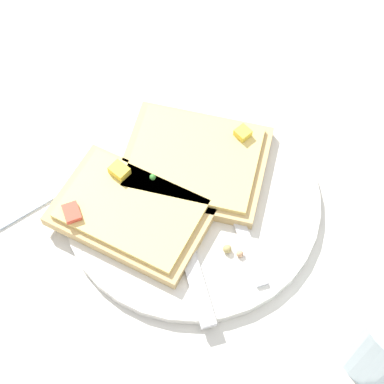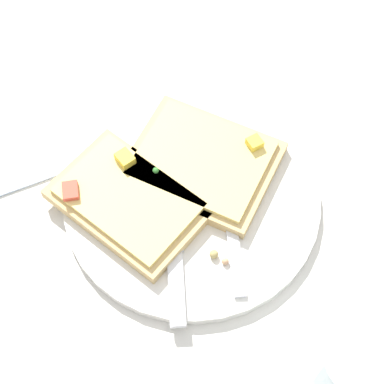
{
  "view_description": "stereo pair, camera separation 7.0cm",
  "coord_description": "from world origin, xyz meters",
  "px_view_note": "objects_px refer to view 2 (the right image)",
  "views": [
    {
      "loc": [
        0.2,
        0.28,
        0.63
      ],
      "look_at": [
        0.0,
        0.0,
        0.02
      ],
      "focal_mm": 60.0,
      "sensor_mm": 36.0,
      "label": 1
    },
    {
      "loc": [
        0.14,
        0.31,
        0.63
      ],
      "look_at": [
        0.0,
        0.0,
        0.02
      ],
      "focal_mm": 60.0,
      "sensor_mm": 36.0,
      "label": 2
    }
  ],
  "objects_px": {
    "plate": "(192,199)",
    "drinking_glass": "(356,371)",
    "napkin": "(13,154)",
    "knife": "(174,245)",
    "fork": "(227,193)",
    "pizza_slice_main": "(202,162)",
    "pizza_slice_corner": "(128,200)"
  },
  "relations": [
    {
      "from": "drinking_glass",
      "to": "fork",
      "type": "bearing_deg",
      "value": -86.0
    },
    {
      "from": "napkin",
      "to": "drinking_glass",
      "type": "bearing_deg",
      "value": 119.81
    },
    {
      "from": "pizza_slice_corner",
      "to": "drinking_glass",
      "type": "relative_size",
      "value": 1.73
    },
    {
      "from": "pizza_slice_main",
      "to": "napkin",
      "type": "distance_m",
      "value": 0.22
    },
    {
      "from": "fork",
      "to": "pizza_slice_corner",
      "type": "height_order",
      "value": "pizza_slice_corner"
    },
    {
      "from": "knife",
      "to": "pizza_slice_main",
      "type": "distance_m",
      "value": 0.1
    },
    {
      "from": "plate",
      "to": "pizza_slice_main",
      "type": "relative_size",
      "value": 1.41
    },
    {
      "from": "pizza_slice_main",
      "to": "pizza_slice_corner",
      "type": "distance_m",
      "value": 0.09
    },
    {
      "from": "pizza_slice_corner",
      "to": "napkin",
      "type": "xyz_separation_m",
      "value": [
        0.1,
        -0.12,
        -0.02
      ]
    },
    {
      "from": "pizza_slice_main",
      "to": "pizza_slice_corner",
      "type": "xyz_separation_m",
      "value": [
        0.09,
        0.01,
        0.0
      ]
    },
    {
      "from": "pizza_slice_main",
      "to": "drinking_glass",
      "type": "distance_m",
      "value": 0.28
    },
    {
      "from": "fork",
      "to": "napkin",
      "type": "bearing_deg",
      "value": 71.76
    },
    {
      "from": "fork",
      "to": "napkin",
      "type": "height_order",
      "value": "fork"
    },
    {
      "from": "napkin",
      "to": "knife",
      "type": "bearing_deg",
      "value": 123.97
    },
    {
      "from": "knife",
      "to": "drinking_glass",
      "type": "height_order",
      "value": "drinking_glass"
    },
    {
      "from": "pizza_slice_main",
      "to": "pizza_slice_corner",
      "type": "relative_size",
      "value": 1.05
    },
    {
      "from": "fork",
      "to": "napkin",
      "type": "distance_m",
      "value": 0.25
    },
    {
      "from": "plate",
      "to": "drinking_glass",
      "type": "relative_size",
      "value": 2.55
    },
    {
      "from": "drinking_glass",
      "to": "knife",
      "type": "bearing_deg",
      "value": -64.48
    },
    {
      "from": "plate",
      "to": "fork",
      "type": "bearing_deg",
      "value": 161.67
    },
    {
      "from": "plate",
      "to": "drinking_glass",
      "type": "distance_m",
      "value": 0.25
    },
    {
      "from": "pizza_slice_main",
      "to": "napkin",
      "type": "xyz_separation_m",
      "value": [
        0.19,
        -0.11,
        -0.02
      ]
    },
    {
      "from": "knife",
      "to": "pizza_slice_corner",
      "type": "bearing_deg",
      "value": 41.98
    },
    {
      "from": "knife",
      "to": "napkin",
      "type": "bearing_deg",
      "value": 54.13
    },
    {
      "from": "drinking_glass",
      "to": "napkin",
      "type": "xyz_separation_m",
      "value": [
        0.22,
        -0.38,
        -0.05
      ]
    },
    {
      "from": "plate",
      "to": "napkin",
      "type": "distance_m",
      "value": 0.22
    },
    {
      "from": "plate",
      "to": "knife",
      "type": "xyz_separation_m",
      "value": [
        0.04,
        0.05,
        0.01
      ]
    },
    {
      "from": "plate",
      "to": "pizza_slice_main",
      "type": "xyz_separation_m",
      "value": [
        -0.03,
        -0.03,
        0.02
      ]
    },
    {
      "from": "pizza_slice_corner",
      "to": "drinking_glass",
      "type": "distance_m",
      "value": 0.29
    },
    {
      "from": "knife",
      "to": "fork",
      "type": "bearing_deg",
      "value": -45.69
    },
    {
      "from": "pizza_slice_main",
      "to": "drinking_glass",
      "type": "bearing_deg",
      "value": -35.11
    },
    {
      "from": "pizza_slice_main",
      "to": "drinking_glass",
      "type": "relative_size",
      "value": 1.81
    }
  ]
}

